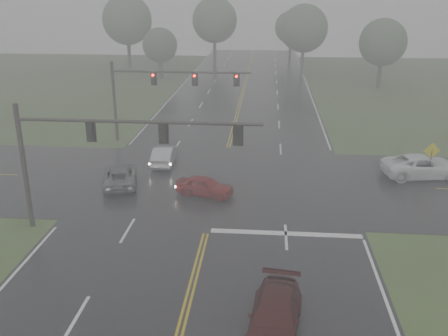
# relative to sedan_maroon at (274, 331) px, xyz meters

# --- Properties ---
(main_road) EXTENTS (18.00, 160.00, 0.02)m
(main_road) POSITION_rel_sedan_maroon_xyz_m (-3.79, 14.14, 0.00)
(main_road) COLOR black
(main_road) RESTS_ON ground
(cross_street) EXTENTS (120.00, 14.00, 0.02)m
(cross_street) POSITION_rel_sedan_maroon_xyz_m (-3.79, 16.14, 0.00)
(cross_street) COLOR black
(cross_street) RESTS_ON ground
(stop_bar) EXTENTS (8.50, 0.50, 0.01)m
(stop_bar) POSITION_rel_sedan_maroon_xyz_m (0.71, 8.54, 0.00)
(stop_bar) COLOR silver
(stop_bar) RESTS_ON ground
(sedan_maroon) EXTENTS (2.61, 5.17, 1.44)m
(sedan_maroon) POSITION_rel_sedan_maroon_xyz_m (0.00, 0.00, 0.00)
(sedan_maroon) COLOR #370A0A
(sedan_maroon) RESTS_ON ground
(sedan_red) EXTENTS (4.09, 2.48, 1.30)m
(sedan_red) POSITION_rel_sedan_maroon_xyz_m (-4.52, 13.60, 0.00)
(sedan_red) COLOR maroon
(sedan_red) RESTS_ON ground
(sedan_silver) EXTENTS (1.68, 4.40, 1.43)m
(sedan_silver) POSITION_rel_sedan_maroon_xyz_m (-8.44, 19.54, 0.00)
(sedan_silver) COLOR #B4B6BC
(sedan_silver) RESTS_ON ground
(car_grey) EXTENTS (3.28, 5.15, 1.32)m
(car_grey) POSITION_rel_sedan_maroon_xyz_m (-10.65, 14.96, 0.00)
(car_grey) COLOR #53565A
(car_grey) RESTS_ON ground
(pickup_white) EXTENTS (6.19, 3.56, 1.63)m
(pickup_white) POSITION_rel_sedan_maroon_xyz_m (10.86, 18.42, 0.00)
(pickup_white) COLOR white
(pickup_white) RESTS_ON ground
(signal_gantry_near) EXTENTS (13.42, 0.32, 7.25)m
(signal_gantry_near) POSITION_rel_sedan_maroon_xyz_m (-9.85, 8.31, 5.10)
(signal_gantry_near) COLOR black
(signal_gantry_near) RESTS_ON ground
(signal_gantry_far) EXTENTS (12.11, 0.36, 7.07)m
(signal_gantry_far) POSITION_rel_sedan_maroon_xyz_m (-10.29, 25.52, 4.95)
(signal_gantry_far) COLOR black
(signal_gantry_far) RESTS_ON ground
(sign_diamond_east) EXTENTS (1.16, 0.14, 2.80)m
(sign_diamond_east) POSITION_rel_sedan_maroon_xyz_m (11.15, 17.84, 1.89)
(sign_diamond_east) COLOR black
(sign_diamond_east) RESTS_ON ground
(tree_nw_a) EXTENTS (5.10, 5.10, 7.50)m
(tree_nw_a) POSITION_rel_sedan_maroon_xyz_m (-16.57, 57.35, 4.92)
(tree_nw_a) COLOR #2D241D
(tree_nw_a) RESTS_ON ground
(tree_ne_a) EXTENTS (7.28, 7.28, 10.70)m
(tree_ne_a) POSITION_rel_sedan_maroon_xyz_m (4.72, 62.95, 7.04)
(tree_ne_a) COLOR #2D241D
(tree_ne_a) RESTS_ON ground
(tree_n_mid) EXTENTS (7.82, 7.82, 11.49)m
(tree_n_mid) POSITION_rel_sedan_maroon_xyz_m (-10.10, 72.94, 7.56)
(tree_n_mid) COLOR #2D241D
(tree_n_mid) RESTS_ON ground
(tree_e_near) EXTENTS (6.29, 6.29, 9.24)m
(tree_e_near) POSITION_rel_sedan_maroon_xyz_m (14.60, 53.02, 6.07)
(tree_e_near) COLOR #2D241D
(tree_e_near) RESTS_ON ground
(tree_nw_b) EXTENTS (8.14, 8.14, 11.95)m
(tree_nw_b) POSITION_rel_sedan_maroon_xyz_m (-24.09, 67.40, 7.87)
(tree_nw_b) COLOR #2D241D
(tree_nw_b) RESTS_ON ground
(tree_n_far) EXTENTS (6.09, 6.09, 8.94)m
(tree_n_far) POSITION_rel_sedan_maroon_xyz_m (3.49, 80.71, 5.88)
(tree_n_far) COLOR #2D241D
(tree_n_far) RESTS_ON ground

